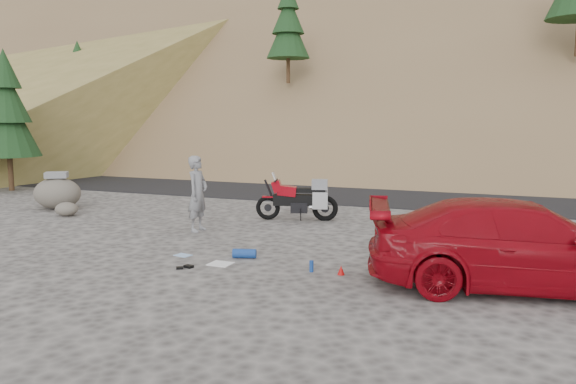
% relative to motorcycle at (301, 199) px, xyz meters
% --- Properties ---
extents(ground, '(140.00, 140.00, 0.00)m').
position_rel_motorcycle_xyz_m(ground, '(-0.78, -2.84, -0.54)').
color(ground, '#413E3C').
rests_on(ground, ground).
extents(road, '(120.00, 7.00, 0.05)m').
position_rel_motorcycle_xyz_m(road, '(-0.78, 6.16, -0.54)').
color(road, black).
rests_on(road, ground).
extents(hillside, '(120.00, 73.00, 46.72)m').
position_rel_motorcycle_xyz_m(hillside, '(-0.83, 38.04, 10.54)').
color(hillside, brown).
rests_on(hillside, ground).
extents(conifer_verge, '(2.20, 2.20, 5.04)m').
position_rel_motorcycle_xyz_m(conifer_verge, '(-11.78, 1.66, 2.35)').
color(conifer_verge, '#361F13').
rests_on(conifer_verge, ground).
extents(motorcycle, '(2.06, 0.97, 1.26)m').
position_rel_motorcycle_xyz_m(motorcycle, '(0.00, 0.00, 0.00)').
color(motorcycle, black).
rests_on(motorcycle, ground).
extents(man, '(0.43, 0.65, 1.76)m').
position_rel_motorcycle_xyz_m(man, '(-1.73, -2.17, -0.54)').
color(man, gray).
rests_on(man, ground).
extents(red_car, '(5.01, 2.95, 1.36)m').
position_rel_motorcycle_xyz_m(red_car, '(5.19, -4.16, -0.54)').
color(red_car, maroon).
rests_on(red_car, ground).
extents(boulder, '(1.73, 1.62, 1.08)m').
position_rel_motorcycle_xyz_m(boulder, '(-7.16, -0.90, -0.07)').
color(boulder, '#56514A').
rests_on(boulder, ground).
extents(small_rock, '(0.64, 0.58, 0.37)m').
position_rel_motorcycle_xyz_m(small_rock, '(-6.06, -1.74, -0.35)').
color(small_rock, '#56514A').
rests_on(small_rock, ground).
extents(gear_white_cloth, '(0.41, 0.37, 0.01)m').
position_rel_motorcycle_xyz_m(gear_white_cloth, '(0.18, -4.63, -0.53)').
color(gear_white_cloth, white).
rests_on(gear_white_cloth, ground).
extents(gear_blue_mat, '(0.47, 0.30, 0.18)m').
position_rel_motorcycle_xyz_m(gear_blue_mat, '(0.39, -4.07, -0.45)').
color(gear_blue_mat, navy).
rests_on(gear_blue_mat, ground).
extents(gear_bottle, '(0.09, 0.09, 0.20)m').
position_rel_motorcycle_xyz_m(gear_bottle, '(1.88, -4.50, -0.44)').
color(gear_bottle, navy).
rests_on(gear_bottle, ground).
extents(gear_funnel, '(0.14, 0.14, 0.16)m').
position_rel_motorcycle_xyz_m(gear_funnel, '(2.40, -4.48, -0.46)').
color(gear_funnel, '#BC0D0C').
rests_on(gear_funnel, ground).
extents(gear_glove_a, '(0.18, 0.14, 0.04)m').
position_rel_motorcycle_xyz_m(gear_glove_a, '(-0.23, -5.05, -0.52)').
color(gear_glove_a, black).
rests_on(gear_glove_a, ground).
extents(gear_glove_b, '(0.15, 0.14, 0.04)m').
position_rel_motorcycle_xyz_m(gear_glove_b, '(-0.33, -5.18, -0.52)').
color(gear_glove_b, black).
rests_on(gear_glove_b, ground).
extents(gear_blue_cloth, '(0.34, 0.27, 0.01)m').
position_rel_motorcycle_xyz_m(gear_blue_cloth, '(-0.79, -4.33, -0.53)').
color(gear_blue_cloth, '#91B6E1').
rests_on(gear_blue_cloth, ground).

